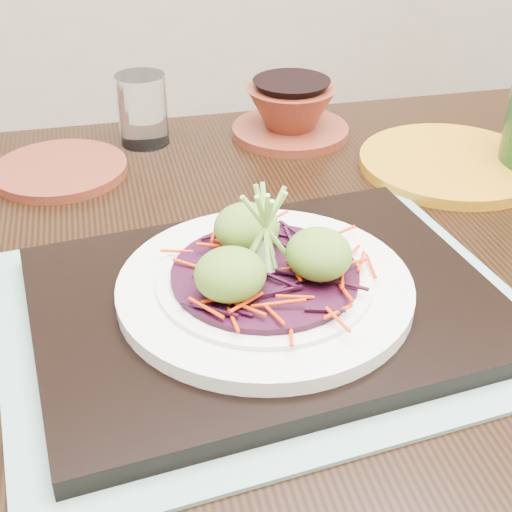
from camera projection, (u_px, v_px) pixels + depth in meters
name	position (u px, v px, depth m)	size (l,w,h in m)	color
dining_table	(282.00, 338.00, 0.76)	(1.32, 0.99, 0.75)	black
placemat	(265.00, 312.00, 0.63)	(0.45, 0.35, 0.00)	gray
serving_tray	(265.00, 302.00, 0.63)	(0.39, 0.30, 0.02)	black
white_plate	(265.00, 286.00, 0.62)	(0.26, 0.26, 0.02)	white
cabbage_bed	(265.00, 274.00, 0.61)	(0.16, 0.16, 0.01)	#30091F
carrot_julienne	(265.00, 266.00, 0.61)	(0.20, 0.20, 0.01)	red
guacamole_scoops	(265.00, 252.00, 0.60)	(0.14, 0.12, 0.04)	#588126
scallion_garnish	(265.00, 231.00, 0.59)	(0.06, 0.06, 0.09)	#89CA51
terracotta_side_plate	(60.00, 170.00, 0.87)	(0.16, 0.16, 0.01)	maroon
water_glass	(143.00, 110.00, 0.92)	(0.06, 0.06, 0.09)	white
terracotta_bowl_set	(291.00, 114.00, 0.95)	(0.19, 0.19, 0.07)	maroon
yellow_plate	(451.00, 163.00, 0.88)	(0.22, 0.22, 0.01)	#AC6D13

